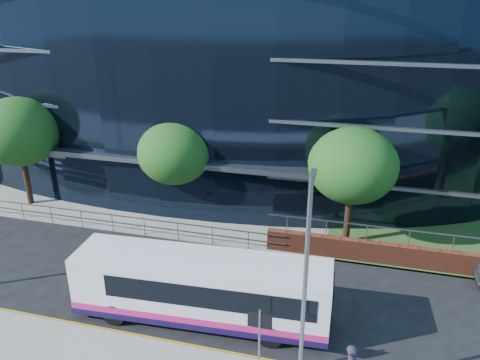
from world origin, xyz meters
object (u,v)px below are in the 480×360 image
(tree_far_a, at_px, (18,132))
(tree_far_c, at_px, (353,166))
(street_sign, at_px, (260,329))
(streetlight_east, at_px, (305,289))
(tree_far_b, at_px, (175,153))
(city_bus, at_px, (203,288))

(tree_far_a, relative_size, tree_far_c, 1.07)
(tree_far_a, xyz_separation_m, tree_far_c, (20.00, 0.00, -0.33))
(street_sign, relative_size, tree_far_a, 0.40)
(tree_far_c, distance_m, streetlight_east, 11.22)
(streetlight_east, bearing_deg, tree_far_b, 127.63)
(tree_far_a, xyz_separation_m, streetlight_east, (19.00, -11.17, -0.42))
(tree_far_a, height_order, streetlight_east, streetlight_east)
(street_sign, distance_m, tree_far_b, 13.54)
(tree_far_b, bearing_deg, streetlight_east, -52.37)
(tree_far_b, xyz_separation_m, tree_far_c, (10.00, -0.50, 0.33))
(street_sign, bearing_deg, streetlight_east, -21.36)
(street_sign, height_order, city_bus, street_sign)
(tree_far_b, height_order, streetlight_east, streetlight_east)
(tree_far_b, relative_size, tree_far_c, 0.93)
(city_bus, bearing_deg, street_sign, -44.37)
(street_sign, height_order, tree_far_c, tree_far_c)
(tree_far_c, bearing_deg, street_sign, -103.29)
(tree_far_b, height_order, city_bus, tree_far_b)
(streetlight_east, bearing_deg, tree_far_a, 149.54)
(tree_far_b, relative_size, city_bus, 0.57)
(tree_far_c, height_order, streetlight_east, streetlight_east)
(street_sign, bearing_deg, tree_far_a, 148.83)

